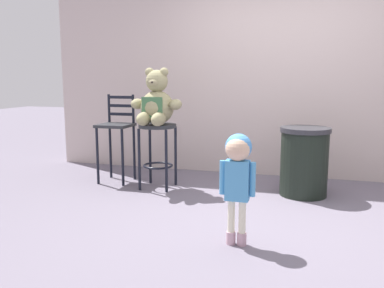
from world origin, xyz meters
name	(u,v)px	position (x,y,z in m)	size (l,w,h in m)	color
ground_plane	(262,217)	(0.00, 0.00, 0.00)	(24.00, 24.00, 0.00)	slate
building_wall	(282,44)	(0.00, 1.83, 1.70)	(6.36, 0.30, 3.41)	beige
bar_stool_with_teddy	(158,142)	(-1.30, 0.69, 0.55)	(0.43, 0.43, 0.75)	#282A2E
teddy_bear	(156,104)	(-1.30, 0.66, 0.99)	(0.60, 0.54, 0.64)	#969067
child_walking	(238,165)	(-0.12, -0.69, 0.63)	(0.27, 0.22, 0.86)	#C39AA9
trash_bin	(304,161)	(0.34, 0.85, 0.38)	(0.54, 0.54, 0.75)	black
bar_chair_empty	(117,131)	(-1.89, 0.83, 0.63)	(0.39, 0.39, 1.07)	#282A2E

